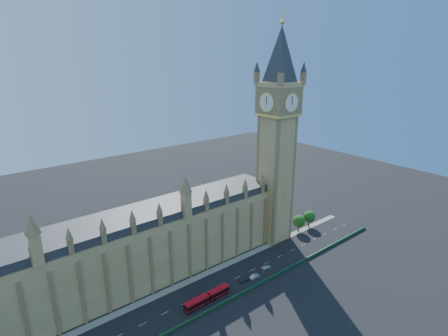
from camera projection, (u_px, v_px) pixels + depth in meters
ground at (229, 281)px, 133.22m from camera, size 400.00×400.00×0.00m
palace_westminster at (141, 247)px, 130.59m from camera, size 120.00×20.00×28.00m
elizabeth_tower at (278, 123)px, 149.74m from camera, size 20.59×20.59×105.00m
bridge_parapet at (245, 292)px, 126.33m from camera, size 160.00×0.60×1.20m
kerb_north at (214, 270)px, 140.28m from camera, size 160.00×3.00×0.16m
tree_east_near at (299, 221)px, 170.04m from camera, size 6.00×6.00×8.50m
tree_east_far at (309, 216)px, 174.79m from camera, size 6.00×6.00×8.50m
red_bus at (207, 298)px, 121.61m from camera, size 18.18×3.12×3.08m
car_grey at (245, 279)px, 133.15m from camera, size 4.67×2.37×1.52m
car_silver at (255, 276)px, 135.00m from camera, size 4.65×1.85×1.50m
car_white at (266, 267)px, 141.03m from camera, size 4.26×2.06×1.20m
cone_a at (263, 267)px, 141.83m from camera, size 0.67×0.67×0.80m
cone_b at (263, 272)px, 138.53m from camera, size 0.50×0.50×0.66m
cone_c at (263, 269)px, 140.29m from camera, size 0.48×0.48×0.71m
cone_d at (261, 268)px, 140.76m from camera, size 0.48×0.48×0.72m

